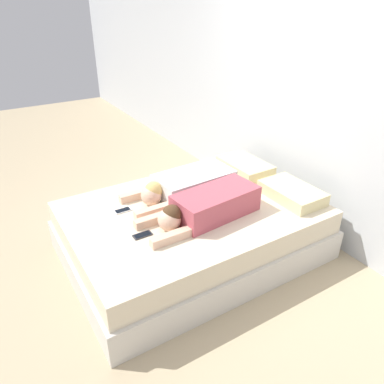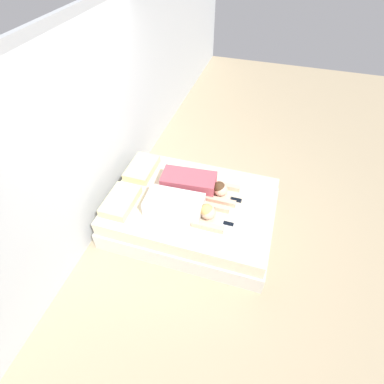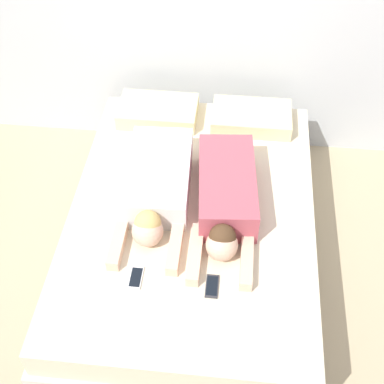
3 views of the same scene
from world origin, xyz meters
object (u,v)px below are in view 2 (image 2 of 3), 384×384
(person_left, at_px, (181,206))
(cell_phone_left, at_px, (228,224))
(bed, at_px, (192,212))
(pillow_head_left, at_px, (121,201))
(pillow_head_right, at_px, (142,168))
(person_right, at_px, (195,184))
(cell_phone_right, at_px, (236,200))

(person_left, relative_size, cell_phone_left, 7.06)
(bed, distance_m, pillow_head_left, 0.97)
(pillow_head_right, bearing_deg, person_right, -99.06)
(bed, relative_size, person_right, 2.09)
(pillow_head_right, height_order, cell_phone_right, pillow_head_right)
(bed, bearing_deg, pillow_head_left, 111.51)
(pillow_head_left, relative_size, person_right, 0.54)
(pillow_head_right, height_order, cell_phone_left, pillow_head_right)
(bed, xyz_separation_m, cell_phone_left, (-0.26, -0.54, 0.25))
(bed, xyz_separation_m, person_right, (0.20, 0.02, 0.35))
(bed, xyz_separation_m, cell_phone_right, (0.17, -0.55, 0.25))
(pillow_head_right, bearing_deg, person_left, -125.78)
(person_right, bearing_deg, cell_phone_right, -93.56)
(pillow_head_right, relative_size, person_right, 0.54)
(person_right, height_order, cell_phone_right, person_right)
(person_right, xyz_separation_m, cell_phone_left, (-0.46, -0.56, -0.10))
(pillow_head_left, bearing_deg, cell_phone_right, -70.27)
(bed, height_order, pillow_head_right, pillow_head_right)
(person_right, distance_m, cell_phone_left, 0.73)
(pillow_head_left, distance_m, person_right, 1.00)
(bed, distance_m, pillow_head_right, 0.97)
(pillow_head_right, distance_m, person_left, 0.97)
(pillow_head_right, relative_size, person_left, 0.54)
(cell_phone_left, relative_size, cell_phone_right, 1.00)
(person_right, bearing_deg, bed, -175.50)
(pillow_head_left, relative_size, person_left, 0.54)
(pillow_head_right, relative_size, cell_phone_right, 3.81)
(bed, relative_size, cell_phone_left, 14.82)
(pillow_head_left, bearing_deg, cell_phone_left, -86.62)
(person_left, xyz_separation_m, cell_phone_right, (0.40, -0.63, -0.09))
(cell_phone_right, bearing_deg, person_left, 122.29)
(person_right, distance_m, cell_phone_right, 0.58)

